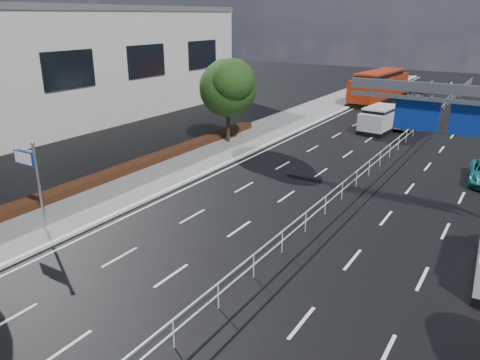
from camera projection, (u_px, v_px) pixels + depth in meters
The scene contains 12 objects.
ground at pixel (231, 297), 16.91m from camera, with size 160.00×160.00×0.00m, color black.
sidewalk_near at pixel (32, 224), 22.64m from camera, with size 5.00×140.00×0.14m, color slate.
kerb_near at pixel (67, 237), 21.39m from camera, with size 0.25×140.00×0.15m, color silver.
median_fence at pixel (396, 145), 34.71m from camera, with size 0.05×85.00×1.02m.
hedge_near at pixel (88, 182), 27.44m from camera, with size 1.00×36.00×0.44m, color black.
toilet_sign at pixel (31, 170), 21.41m from camera, with size 1.62×0.18×4.34m.
near_building at pixel (71, 66), 44.64m from camera, with size 12.00×38.00×10.00m, color beige.
near_tree_back at pixel (228, 85), 35.70m from camera, with size 4.84×4.51×6.69m.
white_minivan at pixel (380, 119), 40.74m from camera, with size 2.61×5.19×2.18m.
red_bus at pixel (379, 86), 54.56m from camera, with size 3.95×12.06×3.54m.
near_car_silver at pixel (406, 118), 42.09m from camera, with size 2.03×5.05×1.72m, color #9A9BA0.
near_car_dark at pixel (419, 91), 57.61m from camera, with size 1.68×4.81×1.58m, color black.
Camera 1 is at (7.99, -12.14, 9.64)m, focal length 35.00 mm.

